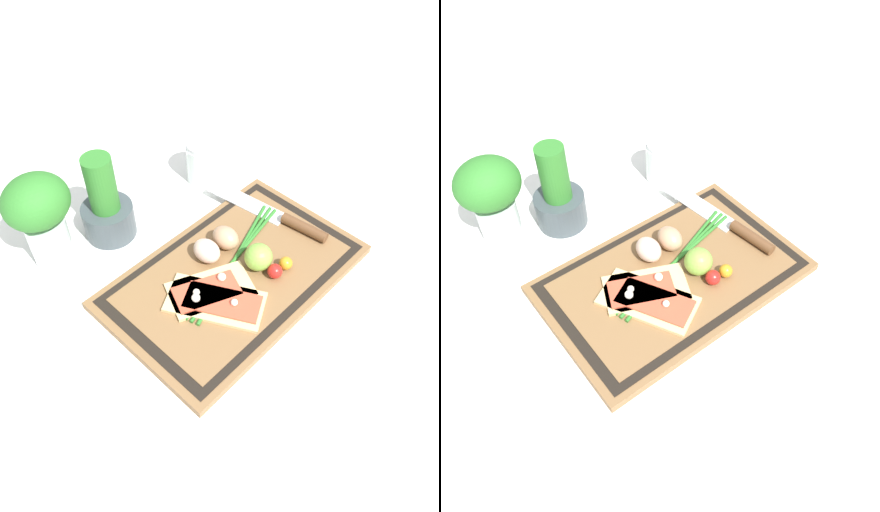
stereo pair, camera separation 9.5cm
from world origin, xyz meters
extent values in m
plane|color=white|center=(0.00, 0.00, 0.00)|extent=(6.00, 6.00, 0.00)
cube|color=brown|center=(0.00, 0.00, 0.01)|extent=(0.48, 0.30, 0.02)
cube|color=black|center=(0.00, 0.00, 0.02)|extent=(0.45, 0.28, 0.00)
cube|color=brown|center=(0.00, 0.00, 0.02)|extent=(0.42, 0.25, 0.00)
cube|color=#DBBC7F|center=(-0.08, -0.02, 0.02)|extent=(0.16, 0.20, 0.01)
cube|color=#D14C33|center=(-0.07, -0.04, 0.03)|extent=(0.12, 0.15, 0.00)
sphere|color=silver|center=(-0.10, 0.00, 0.04)|extent=(0.02, 0.02, 0.02)
sphere|color=silver|center=(-0.06, -0.06, 0.04)|extent=(0.01, 0.01, 0.01)
cube|color=#DBBC7F|center=(-0.06, 0.00, 0.02)|extent=(0.18, 0.14, 0.01)
cube|color=#D14C33|center=(-0.07, 0.00, 0.03)|extent=(0.13, 0.10, 0.00)
sphere|color=silver|center=(-0.03, 0.00, 0.04)|extent=(0.02, 0.02, 0.02)
sphere|color=silver|center=(-0.09, 0.01, 0.04)|extent=(0.01, 0.01, 0.01)
cube|color=silver|center=(0.16, 0.11, 0.02)|extent=(0.06, 0.19, 0.00)
cylinder|color=brown|center=(0.18, -0.03, 0.03)|extent=(0.03, 0.10, 0.02)
ellipsoid|color=tan|center=(0.04, 0.06, 0.04)|extent=(0.04, 0.06, 0.04)
ellipsoid|color=beige|center=(-0.01, 0.06, 0.04)|extent=(0.04, 0.06, 0.04)
sphere|color=#7FB742|center=(0.04, -0.02, 0.05)|extent=(0.05, 0.05, 0.05)
sphere|color=red|center=(0.05, -0.06, 0.03)|extent=(0.03, 0.03, 0.03)
sphere|color=orange|center=(0.08, -0.06, 0.03)|extent=(0.03, 0.03, 0.03)
cylinder|color=#2D7528|center=(0.02, 0.02, 0.02)|extent=(0.32, 0.07, 0.01)
cylinder|color=#2D7528|center=(0.02, 0.02, 0.02)|extent=(0.32, 0.09, 0.01)
cylinder|color=#2D7528|center=(0.02, 0.02, 0.02)|extent=(0.31, 0.12, 0.01)
cylinder|color=#3D474C|center=(-0.08, 0.27, 0.04)|extent=(0.10, 0.10, 0.07)
cylinder|color=#2D7528|center=(-0.08, 0.27, 0.11)|extent=(0.06, 0.06, 0.16)
cylinder|color=silver|center=(0.18, 0.25, 0.04)|extent=(0.08, 0.08, 0.09)
cylinder|color=#D16023|center=(0.18, 0.25, 0.02)|extent=(0.07, 0.07, 0.03)
cylinder|color=silver|center=(0.18, 0.25, 0.09)|extent=(0.08, 0.08, 0.01)
cylinder|color=silver|center=(-0.21, 0.29, 0.05)|extent=(0.08, 0.08, 0.10)
ellipsoid|color=#2D7528|center=(-0.21, 0.29, 0.15)|extent=(0.13, 0.11, 0.10)
camera|label=1|loc=(-0.46, -0.40, 0.75)|focal=35.00mm
camera|label=2|loc=(-0.38, -0.46, 0.75)|focal=35.00mm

